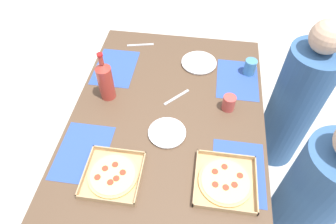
# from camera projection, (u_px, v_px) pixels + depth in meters

# --- Properties ---
(ground_plane) EXTENTS (6.00, 6.00, 0.00)m
(ground_plane) POSITION_uv_depth(u_px,v_px,m) (168.00, 173.00, 2.28)
(ground_plane) COLOR beige
(dining_table) EXTENTS (1.48, 1.10, 0.73)m
(dining_table) POSITION_uv_depth(u_px,v_px,m) (168.00, 122.00, 1.79)
(dining_table) COLOR #3F3328
(dining_table) RESTS_ON ground_plane
(placemat_near_left) EXTENTS (0.36, 0.26, 0.00)m
(placemat_near_left) POSITION_uv_depth(u_px,v_px,m) (115.00, 67.00, 1.96)
(placemat_near_left) COLOR #2D4C9E
(placemat_near_left) RESTS_ON dining_table
(placemat_near_right) EXTENTS (0.36, 0.26, 0.00)m
(placemat_near_right) POSITION_uv_depth(u_px,v_px,m) (83.00, 152.00, 1.54)
(placemat_near_right) COLOR #2D4C9E
(placemat_near_right) RESTS_ON dining_table
(placemat_far_left) EXTENTS (0.36, 0.26, 0.00)m
(placemat_far_left) POSITION_uv_depth(u_px,v_px,m) (237.00, 79.00, 1.89)
(placemat_far_left) COLOR #2D4C9E
(placemat_far_left) RESTS_ON dining_table
(placemat_far_right) EXTENTS (0.36, 0.26, 0.00)m
(placemat_far_right) POSITION_uv_depth(u_px,v_px,m) (238.00, 171.00, 1.47)
(placemat_far_right) COLOR #2D4C9E
(placemat_far_right) RESTS_ON dining_table
(pizza_box_corner_right) EXTENTS (0.28, 0.28, 0.04)m
(pizza_box_corner_right) POSITION_uv_depth(u_px,v_px,m) (113.00, 175.00, 1.44)
(pizza_box_corner_right) COLOR tan
(pizza_box_corner_right) RESTS_ON dining_table
(pizza_box_corner_left) EXTENTS (0.30, 0.30, 0.04)m
(pizza_box_corner_left) POSITION_uv_depth(u_px,v_px,m) (225.00, 181.00, 1.42)
(pizza_box_corner_left) COLOR tan
(pizza_box_corner_left) RESTS_ON dining_table
(plate_near_right) EXTENTS (0.21, 0.21, 0.02)m
(plate_near_right) POSITION_uv_depth(u_px,v_px,m) (167.00, 133.00, 1.61)
(plate_near_right) COLOR white
(plate_near_right) RESTS_ON dining_table
(plate_far_left) EXTENTS (0.23, 0.23, 0.02)m
(plate_far_left) POSITION_uv_depth(u_px,v_px,m) (199.00, 63.00, 1.98)
(plate_far_left) COLOR white
(plate_far_left) RESTS_ON dining_table
(soda_bottle) EXTENTS (0.09, 0.09, 0.32)m
(soda_bottle) POSITION_uv_depth(u_px,v_px,m) (105.00, 80.00, 1.70)
(soda_bottle) COLOR #B2382D
(soda_bottle) RESTS_ON dining_table
(cup_dark) EXTENTS (0.08, 0.08, 0.10)m
(cup_dark) POSITION_uv_depth(u_px,v_px,m) (250.00, 67.00, 1.89)
(cup_dark) COLOR teal
(cup_dark) RESTS_ON dining_table
(cup_clear_left) EXTENTS (0.07, 0.07, 0.09)m
(cup_clear_left) POSITION_uv_depth(u_px,v_px,m) (229.00, 103.00, 1.70)
(cup_clear_left) COLOR #BF4742
(cup_clear_left) RESTS_ON dining_table
(fork_by_near_right) EXTENTS (0.15, 0.14, 0.00)m
(fork_by_near_right) POSITION_uv_depth(u_px,v_px,m) (177.00, 97.00, 1.79)
(fork_by_near_right) COLOR #B7B7BC
(fork_by_near_right) RESTS_ON dining_table
(fork_by_near_left) EXTENTS (0.06, 0.19, 0.00)m
(fork_by_near_left) POSITION_uv_depth(u_px,v_px,m) (140.00, 45.00, 2.12)
(fork_by_near_left) COLOR #B7B7BC
(fork_by_near_left) RESTS_ON dining_table
(diner_left_seat) EXTENTS (0.32, 0.32, 1.20)m
(diner_left_seat) POSITION_uv_depth(u_px,v_px,m) (293.00, 106.00, 2.00)
(diner_left_seat) COLOR #33598C
(diner_left_seat) RESTS_ON ground_plane
(diner_right_seat) EXTENTS (0.32, 0.32, 1.18)m
(diner_right_seat) POSITION_uv_depth(u_px,v_px,m) (308.00, 200.00, 1.59)
(diner_right_seat) COLOR #33598C
(diner_right_seat) RESTS_ON ground_plane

